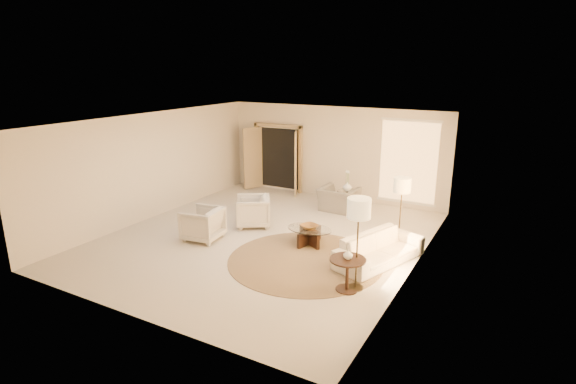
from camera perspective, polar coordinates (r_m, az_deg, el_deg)
The scene contains 18 objects.
room at distance 10.35m, azimuth -3.01°, elevation 1.35°, with size 7.04×8.04×2.83m.
windows_right at distance 9.18m, azimuth 15.96°, elevation -1.46°, with size 0.10×6.40×2.40m, color #FFBB66, non-canonical shape.
window_back_corner at distance 13.08m, azimuth 15.01°, elevation 3.68°, with size 1.70×0.10×2.40m, color #FFBB66, non-canonical shape.
curtains_right at distance 10.05m, azimuth 16.86°, elevation -0.35°, with size 0.06×5.20×2.60m, color #C5AA8F, non-canonical shape.
french_doors at distance 14.57m, azimuth -1.42°, elevation 4.29°, with size 1.95×0.66×2.16m.
area_rug at distance 9.60m, azimuth 2.20°, elevation -8.66°, with size 3.28×3.28×0.01m, color #43311F.
sofa at distance 9.59m, azimuth 11.55°, elevation -7.08°, with size 2.08×0.81×0.61m, color beige.
armchair_left at distance 11.47m, azimuth -4.48°, elevation -2.26°, with size 0.83×0.78×0.86m, color beige.
armchair_right at distance 10.75m, azimuth -10.81°, elevation -3.81°, with size 0.82×0.77×0.85m, color beige.
accent_chair at distance 12.70m, azimuth 6.47°, elevation -0.43°, with size 1.03×0.67×0.90m, color gray.
coffee_table at distance 10.33m, azimuth 2.72°, elevation -5.40°, with size 1.38×1.38×0.39m.
end_table at distance 8.31m, azimuth 7.56°, elevation -9.65°, with size 0.66×0.66×0.63m.
side_table at distance 12.58m, azimuth 7.47°, elevation -0.93°, with size 0.54×0.54×0.63m.
floor_lamp_near at distance 10.24m, azimuth 14.29°, elevation 0.47°, with size 0.39×0.39×1.59m.
floor_lamp_far at distance 8.01m, azimuth 8.98°, elevation -2.58°, with size 0.42×0.42×1.74m.
bowl at distance 10.26m, azimuth 2.73°, elevation -4.41°, with size 0.38×0.38×0.09m, color brown.
end_vase at distance 8.19m, azimuth 7.63°, elevation -7.87°, with size 0.17×0.17×0.18m, color silver.
side_vase at distance 12.48m, azimuth 7.53°, elevation 0.71°, with size 0.25×0.25×0.26m, color silver.
Camera 1 is at (5.32, -8.50, 3.99)m, focal length 28.00 mm.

